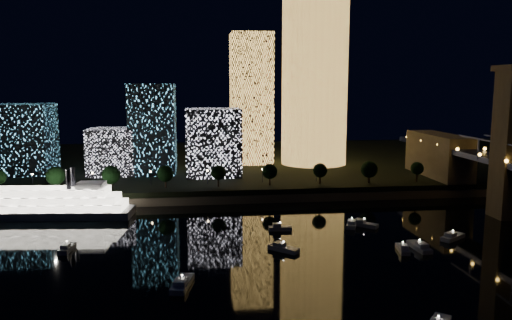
# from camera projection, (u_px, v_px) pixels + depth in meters

# --- Properties ---
(ground) EXTENTS (520.00, 520.00, 0.00)m
(ground) POSITION_uv_depth(u_px,v_px,m) (374.00, 285.00, 109.78)
(ground) COLOR black
(ground) RESTS_ON ground
(far_bank) EXTENTS (420.00, 160.00, 5.00)m
(far_bank) POSITION_uv_depth(u_px,v_px,m) (268.00, 163.00, 266.46)
(far_bank) COLOR black
(far_bank) RESTS_ON ground
(seawall) EXTENTS (420.00, 6.00, 3.00)m
(seawall) POSITION_uv_depth(u_px,v_px,m) (298.00, 197.00, 190.05)
(seawall) COLOR #6B5E4C
(seawall) RESTS_ON ground
(tower_cylindrical) EXTENTS (34.00, 34.00, 83.28)m
(tower_cylindrical) POSITION_uv_depth(u_px,v_px,m) (315.00, 79.00, 242.90)
(tower_cylindrical) COLOR #F5B34E
(tower_cylindrical) RESTS_ON far_bank
(tower_rectangular) EXTENTS (20.05, 20.05, 63.81)m
(tower_rectangular) POSITION_uv_depth(u_px,v_px,m) (251.00, 99.00, 247.07)
(tower_rectangular) COLOR #F5B34E
(tower_rectangular) RESTS_ON far_bank
(midrise_blocks) EXTENTS (104.30, 37.38, 39.29)m
(midrise_blocks) POSITION_uv_depth(u_px,v_px,m) (126.00, 137.00, 219.08)
(midrise_blocks) COLOR white
(midrise_blocks) RESTS_ON far_bank
(riverboat) EXTENTS (57.25, 17.03, 16.99)m
(riverboat) POSITION_uv_depth(u_px,v_px,m) (45.00, 204.00, 166.11)
(riverboat) COLOR silver
(riverboat) RESTS_ON ground
(motorboats) EXTENTS (113.13, 75.68, 2.78)m
(motorboats) POSITION_uv_depth(u_px,v_px,m) (324.00, 261.00, 122.70)
(motorboats) COLOR silver
(motorboats) RESTS_ON ground
(esplanade_trees) EXTENTS (165.36, 6.93, 8.96)m
(esplanade_trees) POSITION_uv_depth(u_px,v_px,m) (206.00, 173.00, 190.45)
(esplanade_trees) COLOR black
(esplanade_trees) RESTS_ON far_bank
(street_lamps) EXTENTS (132.70, 0.70, 5.65)m
(street_lamps) POSITION_uv_depth(u_px,v_px,m) (207.00, 174.00, 196.62)
(street_lamps) COLOR black
(street_lamps) RESTS_ON far_bank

